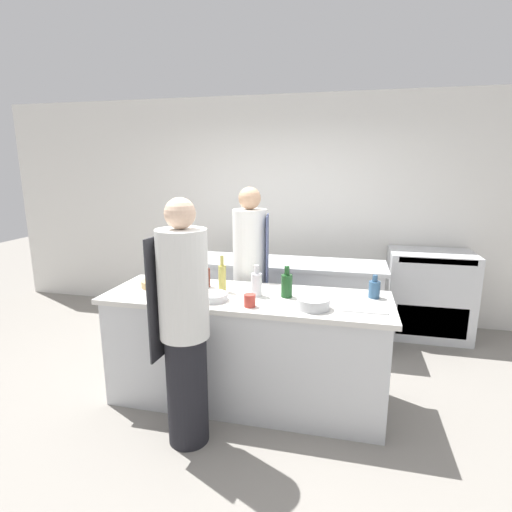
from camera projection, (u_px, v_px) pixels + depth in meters
The scene contains 19 objects.
ground_plane at pixel (247, 397), 3.43m from camera, with size 16.00×16.00×0.00m, color gray.
wall_back at pixel (287, 209), 5.14m from camera, with size 8.00×0.06×2.80m.
prep_counter at pixel (246, 348), 3.33m from camera, with size 2.31×0.76×0.92m.
pass_counter at pixel (275, 300), 4.50m from camera, with size 2.37×0.62×0.92m.
oven_range at pixel (428, 294), 4.61m from camera, with size 0.92×0.62×1.00m.
chef_at_prep_near at pixel (184, 325), 2.71m from camera, with size 0.36×0.35×1.75m.
chef_at_stove at pixel (250, 277), 3.86m from camera, with size 0.36×0.34×1.76m.
bottle_olive_oil at pixel (374, 289), 3.15m from camera, with size 0.09×0.09×0.19m.
bottle_vinegar at pixel (256, 284), 3.19m from camera, with size 0.09×0.09×0.25m.
bottle_wine at pixel (287, 285), 3.17m from camera, with size 0.09×0.09×0.25m.
bottle_cooking_oil at pixel (206, 277), 3.44m from camera, with size 0.07×0.07×0.23m.
bottle_sauce at pixel (162, 286), 3.16m from camera, with size 0.07×0.07×0.22m.
bottle_water at pixel (222, 277), 3.30m from camera, with size 0.06×0.06×0.30m.
bowl_mixing_large at pixel (156, 283), 3.45m from camera, with size 0.24×0.24×0.06m.
bowl_prep_small at pixel (313, 303), 2.92m from camera, with size 0.24×0.24×0.08m.
bowl_ceramic_blue at pixel (187, 279), 3.55m from camera, with size 0.24×0.24×0.09m.
bowl_wooden_salad at pixel (213, 297), 3.10m from camera, with size 0.23×0.23×0.06m.
cup at pixel (250, 301), 2.96m from camera, with size 0.09×0.09×0.09m.
cutting_board at pixel (365, 308), 2.92m from camera, with size 0.33×0.20×0.01m.
Camera 1 is at (0.78, -2.98, 1.94)m, focal length 28.00 mm.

